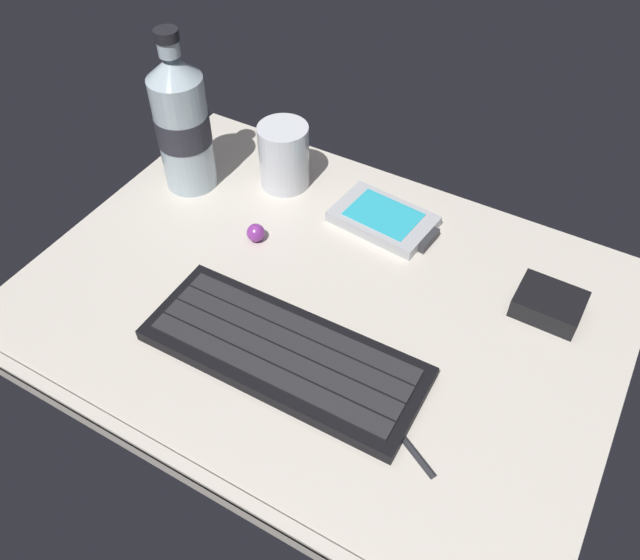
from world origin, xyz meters
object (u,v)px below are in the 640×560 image
(stylus_pen, at_px, (402,435))
(handheld_device, at_px, (384,219))
(water_bottle, at_px, (182,123))
(juice_cup, at_px, (284,158))
(keyboard, at_px, (284,353))
(charger_block, at_px, (549,304))
(trackball_mouse, at_px, (256,233))

(stylus_pen, bearing_deg, handheld_device, 147.77)
(handheld_device, xyz_separation_m, water_bottle, (-0.25, -0.05, 0.08))
(juice_cup, distance_m, water_bottle, 0.13)
(handheld_device, height_order, juice_cup, juice_cup)
(keyboard, distance_m, charger_block, 0.29)
(keyboard, bearing_deg, juice_cup, 121.63)
(keyboard, relative_size, stylus_pen, 3.06)
(keyboard, relative_size, juice_cup, 3.42)
(keyboard, xyz_separation_m, charger_block, (0.21, 0.19, 0.00))
(handheld_device, distance_m, charger_block, 0.22)
(charger_block, bearing_deg, juice_cup, 172.43)
(stylus_pen, bearing_deg, juice_cup, 166.35)
(handheld_device, distance_m, stylus_pen, 0.29)
(keyboard, height_order, stylus_pen, keyboard)
(handheld_device, distance_m, water_bottle, 0.27)
(water_bottle, height_order, charger_block, water_bottle)
(charger_block, relative_size, trackball_mouse, 3.18)
(handheld_device, height_order, trackball_mouse, trackball_mouse)
(juice_cup, bearing_deg, handheld_device, -3.13)
(handheld_device, xyz_separation_m, stylus_pen, (0.14, -0.26, -0.00))
(keyboard, bearing_deg, trackball_mouse, 132.64)
(juice_cup, bearing_deg, water_bottle, -151.06)
(stylus_pen, bearing_deg, trackball_mouse, 178.22)
(handheld_device, xyz_separation_m, trackball_mouse, (-0.12, -0.10, 0.00))
(juice_cup, distance_m, stylus_pen, 0.39)
(trackball_mouse, height_order, stylus_pen, trackball_mouse)
(handheld_device, xyz_separation_m, charger_block, (0.21, -0.04, 0.00))
(keyboard, bearing_deg, handheld_device, 90.20)
(keyboard, relative_size, trackball_mouse, 13.22)
(keyboard, height_order, charger_block, charger_block)
(water_bottle, bearing_deg, juice_cup, 28.94)
(water_bottle, relative_size, stylus_pen, 2.19)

